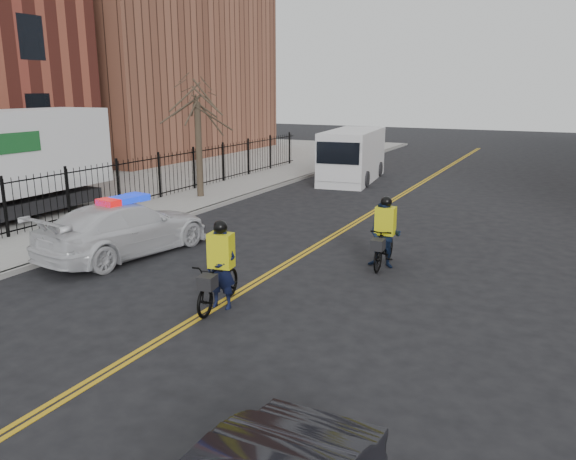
# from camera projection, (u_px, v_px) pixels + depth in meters

# --- Properties ---
(ground) EXTENTS (120.00, 120.00, 0.00)m
(ground) POSITION_uv_depth(u_px,v_px,m) (220.00, 304.00, 12.65)
(ground) COLOR black
(ground) RESTS_ON ground
(center_line_left) EXTENTS (0.10, 60.00, 0.01)m
(center_line_left) POSITION_uv_depth(u_px,v_px,m) (345.00, 227.00, 19.61)
(center_line_left) COLOR gold
(center_line_left) RESTS_ON ground
(center_line_right) EXTENTS (0.10, 60.00, 0.01)m
(center_line_right) POSITION_uv_depth(u_px,v_px,m) (349.00, 228.00, 19.54)
(center_line_right) COLOR gold
(center_line_right) RESTS_ON ground
(sidewalk) EXTENTS (3.00, 60.00, 0.15)m
(sidewalk) POSITION_uv_depth(u_px,v_px,m) (174.00, 206.00, 22.83)
(sidewalk) COLOR gray
(sidewalk) RESTS_ON ground
(curb) EXTENTS (0.20, 60.00, 0.15)m
(curb) POSITION_uv_depth(u_px,v_px,m) (205.00, 210.00, 22.18)
(curb) COLOR gray
(curb) RESTS_ON ground
(iron_fence) EXTENTS (0.12, 28.00, 2.00)m
(iron_fence) POSITION_uv_depth(u_px,v_px,m) (144.00, 181.00, 23.26)
(iron_fence) COLOR black
(iron_fence) RESTS_ON ground
(lot_pad) EXTENTS (18.00, 60.00, 0.02)m
(lot_pad) POSITION_uv_depth(u_px,v_px,m) (2.00, 188.00, 27.42)
(lot_pad) COLOR gray
(lot_pad) RESTS_ON ground
(warehouse_far) EXTENTS (14.00, 18.00, 14.00)m
(warehouse_far) POSITION_uv_depth(u_px,v_px,m) (136.00, 57.00, 41.74)
(warehouse_far) COLOR brown
(warehouse_far) RESTS_ON ground
(street_tree) EXTENTS (3.20, 3.20, 4.80)m
(street_tree) POSITION_uv_depth(u_px,v_px,m) (198.00, 117.00, 23.76)
(street_tree) COLOR #34281F
(street_tree) RESTS_ON sidewalk
(police_cruiser) EXTENTS (2.92, 5.63, 1.72)m
(police_cruiser) POSITION_uv_depth(u_px,v_px,m) (125.00, 228.00, 16.26)
(police_cruiser) COLOR silver
(police_cruiser) RESTS_ON ground
(cargo_van) EXTENTS (3.08, 6.53, 2.63)m
(cargo_van) POSITION_uv_depth(u_px,v_px,m) (352.00, 156.00, 29.19)
(cargo_van) COLOR silver
(cargo_van) RESTS_ON ground
(cyclist_near) EXTENTS (1.01, 2.11, 1.99)m
(cyclist_near) POSITION_uv_depth(u_px,v_px,m) (222.00, 278.00, 12.31)
(cyclist_near) COLOR black
(cyclist_near) RESTS_ON ground
(cyclist_far) EXTENTS (0.91, 1.96, 1.96)m
(cyclist_far) POSITION_uv_depth(u_px,v_px,m) (385.00, 240.00, 15.10)
(cyclist_far) COLOR black
(cyclist_far) RESTS_ON ground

